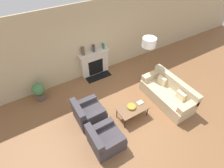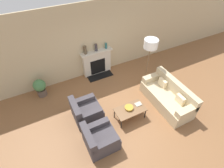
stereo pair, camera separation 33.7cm
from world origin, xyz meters
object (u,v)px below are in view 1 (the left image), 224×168
book (140,103)px  mantel_vase_left (83,51)px  armchair_far (88,113)px  potted_plant (39,91)px  coffee_table (133,109)px  floor_lamp (149,44)px  bowl (131,107)px  mantel_vase_center_right (103,46)px  armchair_near (105,140)px  mantel_vase_center_left (94,48)px  couch (168,94)px  fireplace (95,63)px

book → mantel_vase_left: mantel_vase_left is taller
armchair_far → potted_plant: (-1.09, 1.72, 0.08)m
coffee_table → floor_lamp: floor_lamp is taller
bowl → mantel_vase_center_right: (0.46, 2.59, 0.72)m
bowl → potted_plant: (-2.34, 2.31, -0.07)m
armchair_near → mantel_vase_left: size_ratio=2.76×
book → floor_lamp: 2.02m
bowl → mantel_vase_left: size_ratio=0.87×
floor_lamp → mantel_vase_center_right: bearing=124.9°
armchair_near → bowl: bearing=-68.6°
mantel_vase_center_right → coffee_table: bearing=-99.4°
mantel_vase_center_left → armchair_far: bearing=-122.4°
couch → book: (-1.15, 0.12, 0.09)m
book → mantel_vase_center_right: size_ratio=1.03×
bowl → mantel_vase_center_left: 2.70m
floor_lamp → potted_plant: (-3.79, 1.15, -1.28)m
fireplace → bowl: 2.58m
armchair_near → armchair_far: same height
couch → armchair_near: bearing=-82.2°
potted_plant → mantel_vase_left: bearing=8.5°
bowl → floor_lamp: 2.22m
fireplace → book: 2.59m
mantel_vase_left → floor_lamp: bearing=-37.6°
couch → book: bearing=-96.0°
coffee_table → potted_plant: potted_plant is taller
fireplace → bowl: fireplace is taller
floor_lamp → mantel_vase_left: floor_lamp is taller
couch → coffee_table: couch is taller
armchair_near → bowl: (1.24, 0.49, 0.15)m
mantel_vase_center_right → armchair_far: bearing=-130.2°
armchair_near → fireplace: bearing=-22.4°
armchair_near → mantel_vase_left: (0.84, 3.08, 0.92)m
coffee_table → mantel_vase_center_left: 2.77m
fireplace → potted_plant: (-2.36, -0.27, -0.13)m
mantel_vase_left → coffee_table: bearing=-80.8°
armchair_far → mantel_vase_center_left: bearing=-32.4°
coffee_table → book: (0.34, 0.06, 0.05)m
fireplace → armchair_near: (-1.26, -3.07, -0.22)m
coffee_table → book: 0.34m
mantel_vase_center_left → armchair_near: bearing=-112.5°
mantel_vase_left → potted_plant: mantel_vase_left is taller
mantel_vase_left → mantel_vase_center_left: (0.44, 0.00, -0.02)m
book → mantel_vase_center_left: size_ratio=0.76×
armchair_far → mantel_vase_center_left: 2.55m
book → mantel_vase_center_right: (0.10, 2.58, 0.75)m
bowl → mantel_vase_center_left: size_ratio=0.97×
bowl → armchair_near: bearing=-158.6°
couch → armchair_far: size_ratio=2.23×
fireplace → mantel_vase_left: 0.83m
armchair_far → floor_lamp: size_ratio=0.46×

